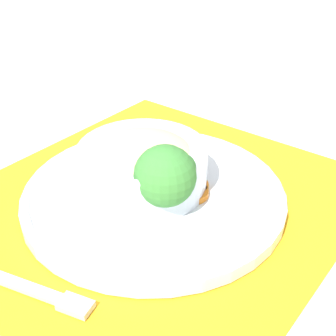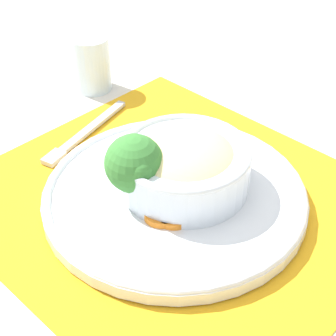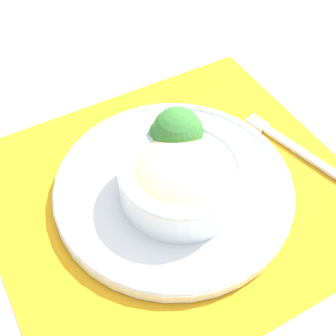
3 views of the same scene
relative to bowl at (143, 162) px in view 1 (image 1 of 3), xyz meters
The scene contains 9 objects.
ground_plane 0.06m from the bowl, 85.85° to the left, with size 4.00×4.00×0.00m, color beige.
placemat 0.05m from the bowl, 85.85° to the left, with size 0.49×0.44×0.00m.
plate 0.04m from the bowl, 85.85° to the left, with size 0.32×0.32×0.02m.
bowl is the anchor object (origin of this frame).
broccoli_floret 0.07m from the bowl, 63.43° to the left, with size 0.07×0.07×0.09m.
carrot_slice_near 0.07m from the bowl, 107.36° to the left, with size 0.04×0.04×0.01m.
carrot_slice_middle 0.07m from the bowl, 120.27° to the left, with size 0.04×0.04×0.01m.
carrot_slice_far 0.06m from the bowl, 133.61° to the left, with size 0.04×0.04×0.01m.
fork 0.20m from the bowl, ahead, with size 0.06×0.18×0.01m.
Camera 1 is at (0.37, 0.31, 0.35)m, focal length 50.00 mm.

